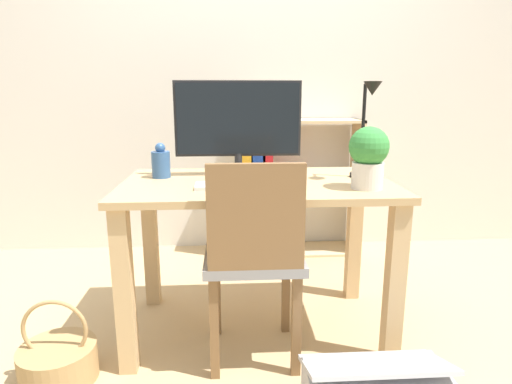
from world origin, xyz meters
The scene contains 11 objects.
ground_plane centered at (0.00, 0.00, 0.00)m, with size 10.00×10.00×0.00m, color tan.
wall_back centered at (0.00, 1.18, 1.30)m, with size 8.00×0.05×2.60m.
desk centered at (0.00, 0.00, 0.58)m, with size 1.20×0.70×0.73m.
monitor centered at (-0.08, 0.15, 0.97)m, with size 0.59×0.23×0.44m.
keyboard centered at (-0.09, -0.12, 0.73)m, with size 0.36×0.12×0.02m.
vase centered at (-0.44, 0.12, 0.80)m, with size 0.09×0.09×0.16m.
desk_lamp centered at (0.49, 0.02, 0.99)m, with size 0.10×0.19×0.44m.
potted_plant centered at (0.44, -0.17, 0.87)m, with size 0.16×0.16×0.26m.
chair centered at (-0.03, -0.26, 0.48)m, with size 0.40×0.40×0.87m.
bookshelf centered at (0.17, 1.01, 0.43)m, with size 0.85×0.28×0.94m.
basket centered at (-0.81, -0.34, 0.08)m, with size 0.30×0.30×0.34m.
Camera 1 is at (-0.12, -1.87, 1.12)m, focal length 30.00 mm.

